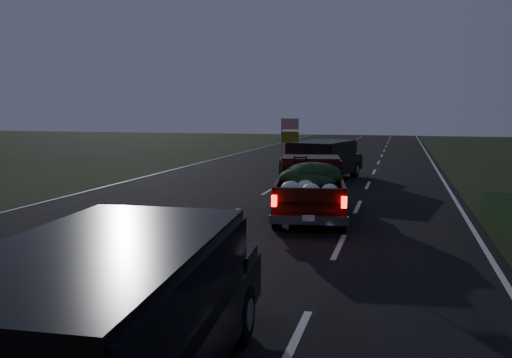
% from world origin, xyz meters
% --- Properties ---
extents(ground, '(120.00, 120.00, 0.00)m').
position_xyz_m(ground, '(0.00, 0.00, 0.00)').
color(ground, black).
rests_on(ground, ground).
extents(road_asphalt, '(14.00, 120.00, 0.02)m').
position_xyz_m(road_asphalt, '(0.00, 0.00, 0.01)').
color(road_asphalt, black).
rests_on(road_asphalt, ground).
extents(pickup_truck, '(2.63, 5.12, 2.56)m').
position_xyz_m(pickup_truck, '(2.35, 5.71, 0.96)').
color(pickup_truck, '#370D07').
rests_on(pickup_truck, ground).
extents(lead_suv, '(3.04, 5.33, 1.44)m').
position_xyz_m(lead_suv, '(1.56, 13.57, 1.09)').
color(lead_suv, black).
rests_on(lead_suv, ground).
extents(rear_suv, '(2.71, 5.29, 1.47)m').
position_xyz_m(rear_suv, '(2.13, -4.48, 1.11)').
color(rear_suv, black).
rests_on(rear_suv, ground).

